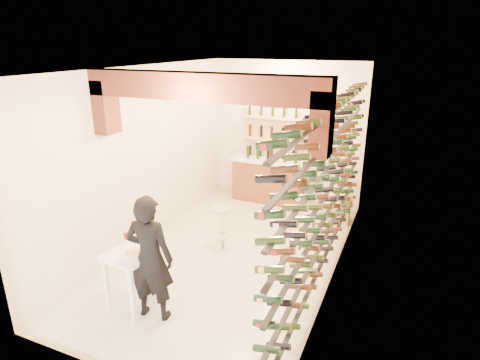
% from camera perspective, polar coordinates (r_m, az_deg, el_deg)
% --- Properties ---
extents(ground, '(6.00, 6.00, 0.00)m').
position_cam_1_polar(ground, '(7.26, -0.96, -10.46)').
color(ground, beige).
rests_on(ground, ground).
extents(room_shell, '(3.52, 6.02, 3.21)m').
position_cam_1_polar(room_shell, '(6.22, -2.07, 6.73)').
color(room_shell, silver).
rests_on(room_shell, ground).
extents(wine_rack, '(0.32, 5.70, 2.56)m').
position_cam_1_polar(wine_rack, '(6.19, 11.99, -0.51)').
color(wine_rack, black).
rests_on(wine_rack, ground).
extents(back_counter, '(1.70, 0.62, 1.29)m').
position_cam_1_polar(back_counter, '(9.39, 4.02, 0.13)').
color(back_counter, brown).
rests_on(back_counter, ground).
extents(back_shelving, '(1.40, 0.31, 2.73)m').
position_cam_1_polar(back_shelving, '(9.43, 4.60, 4.22)').
color(back_shelving, tan).
rests_on(back_shelving, ground).
extents(tasting_table, '(0.66, 0.66, 1.05)m').
position_cam_1_polar(tasting_table, '(5.81, -15.31, -11.30)').
color(tasting_table, white).
rests_on(tasting_table, ground).
extents(white_stool, '(0.45, 0.45, 0.46)m').
position_cam_1_polar(white_stool, '(6.14, -12.61, -14.48)').
color(white_stool, white).
rests_on(white_stool, ground).
extents(person, '(0.70, 0.51, 1.77)m').
position_cam_1_polar(person, '(5.50, -12.66, -10.79)').
color(person, black).
rests_on(person, ground).
extents(chrome_barstool, '(0.40, 0.40, 0.77)m').
position_cam_1_polar(chrome_barstool, '(7.33, -2.58, -6.27)').
color(chrome_barstool, silver).
rests_on(chrome_barstool, ground).
extents(crate_lower, '(0.58, 0.42, 0.33)m').
position_cam_1_polar(crate_lower, '(8.66, 13.44, -4.68)').
color(crate_lower, tan).
rests_on(crate_lower, ground).
extents(crate_upper, '(0.62, 0.53, 0.30)m').
position_cam_1_polar(crate_upper, '(8.53, 13.61, -2.72)').
color(crate_upper, tan).
rests_on(crate_upper, crate_lower).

